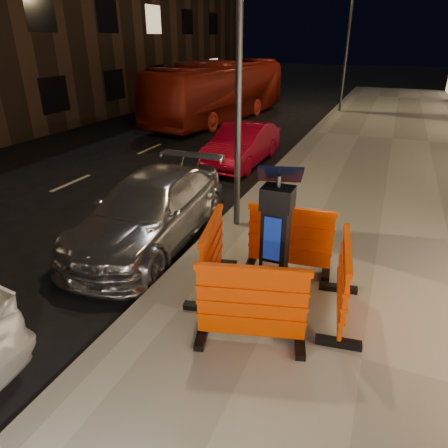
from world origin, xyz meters
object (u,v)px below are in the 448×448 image
at_px(barrier_bldgside, 343,282).
at_px(bus_doubledecker, 220,120).
at_px(parking_kiosk, 275,240).
at_px(barrier_front, 251,305).
at_px(barrier_back, 290,239).
at_px(car_silver, 153,240).
at_px(barrier_kerbside, 212,255).
at_px(car_red, 242,164).

height_order(barrier_bldgside, bus_doubledecker, bus_doubledecker).
relative_size(parking_kiosk, bus_doubledecker, 0.20).
distance_m(parking_kiosk, barrier_bldgside, 1.04).
relative_size(barrier_front, bus_doubledecker, 0.14).
distance_m(barrier_back, car_silver, 2.88).
relative_size(barrier_kerbside, car_silver, 0.32).
bearing_deg(parking_kiosk, car_red, 103.46).
xyz_separation_m(barrier_back, car_red, (-2.96, 5.81, -0.69)).
bearing_deg(barrier_kerbside, parking_kiosk, -102.17).
bearing_deg(barrier_front, barrier_kerbside, 119.83).
bearing_deg(car_red, barrier_bldgside, -58.54).
distance_m(barrier_bldgside, car_red, 7.84).
height_order(parking_kiosk, car_red, parking_kiosk).
xyz_separation_m(barrier_front, car_red, (-2.96, 7.71, -0.69)).
bearing_deg(bus_doubledecker, barrier_back, -55.82).
xyz_separation_m(barrier_back, barrier_bldgside, (0.95, -0.95, 0.00)).
bearing_deg(barrier_front, car_red, 95.81).
distance_m(barrier_back, bus_doubledecker, 13.99).
distance_m(barrier_bldgside, bus_doubledecker, 15.28).
bearing_deg(barrier_kerbside, barrier_bldgside, -102.17).
bearing_deg(barrier_bldgside, bus_doubledecker, 20.96).
bearing_deg(bus_doubledecker, car_red, -55.25).
bearing_deg(barrier_kerbside, barrier_front, -147.17).
xyz_separation_m(parking_kiosk, bus_doubledecker, (-6.48, 13.33, -1.12)).
relative_size(barrier_front, barrier_bldgside, 1.00).
xyz_separation_m(barrier_front, barrier_bldgside, (0.95, 0.95, 0.00)).
distance_m(barrier_kerbside, car_silver, 2.30).
height_order(barrier_kerbside, car_red, barrier_kerbside).
xyz_separation_m(barrier_kerbside, car_silver, (-1.83, 1.22, -0.69)).
height_order(barrier_front, barrier_bldgside, same).
distance_m(parking_kiosk, barrier_kerbside, 1.04).
bearing_deg(bus_doubledecker, barrier_front, -59.04).
bearing_deg(parking_kiosk, barrier_kerbside, 169.83).
relative_size(barrier_bldgside, car_red, 0.37).
distance_m(barrier_front, car_silver, 3.59).
distance_m(barrier_kerbside, bus_doubledecker, 14.45).
bearing_deg(parking_kiosk, barrier_back, 79.83).
xyz_separation_m(barrier_bldgside, bus_doubledecker, (-7.43, 13.33, -0.69)).
height_order(car_red, bus_doubledecker, bus_doubledecker).
bearing_deg(barrier_bldgside, barrier_front, 126.83).
bearing_deg(barrier_back, bus_doubledecker, 110.45).
relative_size(barrier_front, barrier_back, 1.00).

